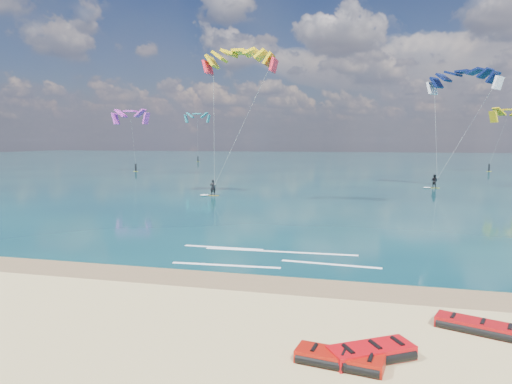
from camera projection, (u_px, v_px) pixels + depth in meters
ground at (320, 188)px, 54.51m from camera, size 320.00×320.00×0.00m
wet_sand_strip at (232, 280)px, 18.77m from camera, size 320.00×2.40×0.01m
sea at (345, 162)px, 116.32m from camera, size 320.00×200.00×0.04m
packed_kite_left at (339, 365)px, 11.73m from camera, size 2.57×1.44×0.39m
packed_kite_mid at (478, 332)px, 13.78m from camera, size 2.80×1.89×0.39m
packed_kite_right at (371, 360)px, 12.02m from camera, size 2.78×2.36×0.44m
kitesurfer_main at (226, 119)px, 43.64m from camera, size 9.79×5.29×14.94m
kitesurfer_far at (451, 118)px, 52.08m from camera, size 8.95×5.79×14.89m
shoreline_foam at (266, 256)px, 22.54m from camera, size 10.32×3.67×0.01m
distant_kites at (265, 140)px, 91.24m from camera, size 70.66×38.89×12.22m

